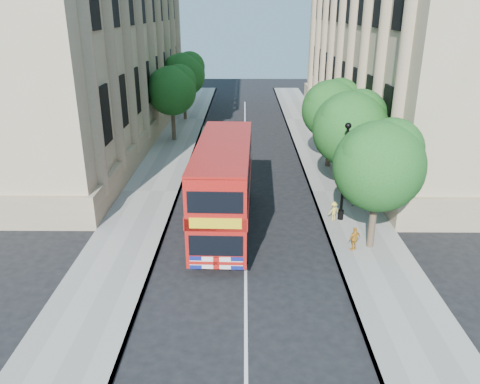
{
  "coord_description": "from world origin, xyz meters",
  "views": [
    {
      "loc": [
        -0.09,
        -16.44,
        10.42
      ],
      "look_at": [
        -0.27,
        4.29,
        2.3
      ],
      "focal_mm": 35.0,
      "sensor_mm": 36.0,
      "label": 1
    }
  ],
  "objects_px": {
    "box_van": "(215,152)",
    "police_constable": "(233,253)",
    "lamp_post": "(344,176)",
    "double_decker_bus": "(224,184)",
    "woman_pedestrian": "(355,193)"
  },
  "relations": [
    {
      "from": "lamp_post",
      "to": "police_constable",
      "type": "xyz_separation_m",
      "value": [
        -5.53,
        -5.0,
        -1.72
      ]
    },
    {
      "from": "lamp_post",
      "to": "police_constable",
      "type": "height_order",
      "value": "lamp_post"
    },
    {
      "from": "double_decker_bus",
      "to": "woman_pedestrian",
      "type": "xyz_separation_m",
      "value": [
        7.19,
        2.85,
        -1.57
      ]
    },
    {
      "from": "lamp_post",
      "to": "woman_pedestrian",
      "type": "height_order",
      "value": "lamp_post"
    },
    {
      "from": "double_decker_bus",
      "to": "police_constable",
      "type": "bearing_deg",
      "value": -80.73
    },
    {
      "from": "box_van",
      "to": "woman_pedestrian",
      "type": "bearing_deg",
      "value": -40.54
    },
    {
      "from": "box_van",
      "to": "woman_pedestrian",
      "type": "distance_m",
      "value": 10.63
    },
    {
      "from": "lamp_post",
      "to": "double_decker_bus",
      "type": "distance_m",
      "value": 6.15
    },
    {
      "from": "lamp_post",
      "to": "double_decker_bus",
      "type": "relative_size",
      "value": 0.54
    },
    {
      "from": "police_constable",
      "to": "woman_pedestrian",
      "type": "height_order",
      "value": "woman_pedestrian"
    },
    {
      "from": "lamp_post",
      "to": "woman_pedestrian",
      "type": "xyz_separation_m",
      "value": [
        1.12,
        1.86,
        -1.66
      ]
    },
    {
      "from": "double_decker_bus",
      "to": "box_van",
      "type": "distance_m",
      "value": 9.69
    },
    {
      "from": "lamp_post",
      "to": "double_decker_bus",
      "type": "bearing_deg",
      "value": -170.76
    },
    {
      "from": "box_van",
      "to": "police_constable",
      "type": "xyz_separation_m",
      "value": [
        1.57,
        -13.58,
        -0.46
      ]
    },
    {
      "from": "police_constable",
      "to": "box_van",
      "type": "bearing_deg",
      "value": -88.7
    }
  ]
}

